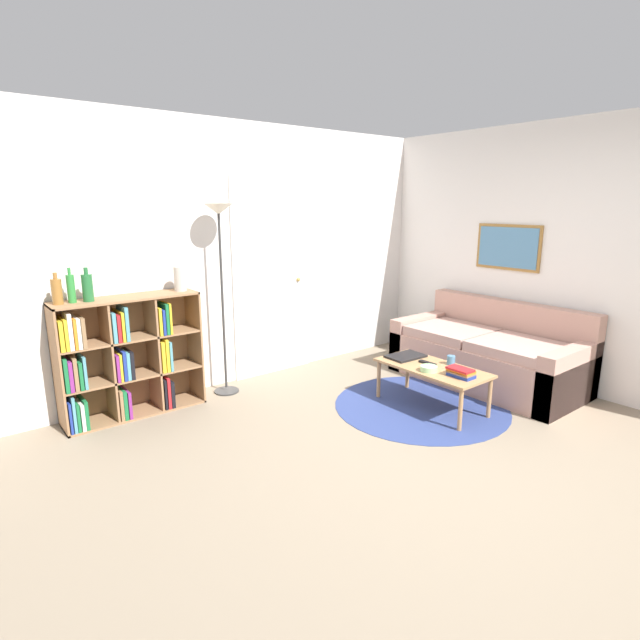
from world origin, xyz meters
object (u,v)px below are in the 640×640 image
object	(u,v)px
floor_lamp	(220,236)
cup	(451,360)
bookshelf	(123,358)
couch	(490,355)
laptop	(406,356)
bottle_right	(88,287)
bottle_middle	(71,288)
coffee_table	(432,371)
vase_on_shelf	(180,279)
bottle_left	(57,291)
bowl	(429,369)

from	to	relation	value
floor_lamp	cup	size ratio (longest dim) A/B	22.07
bookshelf	couch	world-z (taller)	bookshelf
laptop	bottle_right	distance (m)	2.85
bookshelf	bottle_middle	distance (m)	0.73
coffee_table	vase_on_shelf	bearing A→B (deg)	137.12
bookshelf	vase_on_shelf	size ratio (longest dim) A/B	5.42
bottle_right	vase_on_shelf	size ratio (longest dim) A/B	1.25
vase_on_shelf	bookshelf	bearing A→B (deg)	179.42
couch	laptop	size ratio (longest dim) A/B	5.10
couch	cup	xyz separation A→B (m)	(-0.83, -0.13, 0.14)
floor_lamp	bottle_middle	bearing A→B (deg)	177.21
bookshelf	floor_lamp	distance (m)	1.38
cup	vase_on_shelf	bearing A→B (deg)	138.80
laptop	bottle_middle	distance (m)	2.96
bottle_right	cup	bearing A→B (deg)	-31.57
couch	coffee_table	xyz separation A→B (m)	(-1.01, -0.06, 0.06)
bookshelf	cup	distance (m)	2.90
coffee_table	cup	world-z (taller)	cup
laptop	vase_on_shelf	size ratio (longest dim) A/B	1.66
laptop	couch	bearing A→B (deg)	-15.67
floor_lamp	couch	size ratio (longest dim) A/B	0.98
coffee_table	bottle_left	size ratio (longest dim) A/B	4.05
cup	bottle_right	distance (m)	3.16
bookshelf	bowl	world-z (taller)	bookshelf
floor_lamp	bottle_right	size ratio (longest dim) A/B	6.63
couch	bottle_left	bearing A→B (deg)	157.79
vase_on_shelf	floor_lamp	bearing A→B (deg)	-6.93
coffee_table	laptop	bearing A→B (deg)	86.68
floor_lamp	bottle_middle	size ratio (longest dim) A/B	6.49
coffee_table	bottle_left	world-z (taller)	bottle_left
couch	laptop	distance (m)	1.03
bookshelf	bottle_middle	xyz separation A→B (m)	(-0.34, 0.01, 0.65)
bottle_left	bottle_middle	xyz separation A→B (m)	(0.10, 0.00, 0.01)
laptop	cup	xyz separation A→B (m)	(0.16, -0.40, 0.03)
bottle_right	vase_on_shelf	distance (m)	0.78
bottle_right	vase_on_shelf	bearing A→B (deg)	0.16
floor_lamp	couch	distance (m)	2.97
floor_lamp	cup	distance (m)	2.40
bookshelf	bowl	distance (m)	2.65
bottle_middle	coffee_table	bearing A→B (deg)	-31.37
floor_lamp	bottle_right	xyz separation A→B (m)	(-1.17, 0.04, -0.36)
floor_lamp	bottle_left	size ratio (longest dim) A/B	7.27
cup	bottle_right	size ratio (longest dim) A/B	0.30
floor_lamp	bowl	bearing A→B (deg)	-53.61
cup	bottle_middle	distance (m)	3.27
vase_on_shelf	bowl	bearing A→B (deg)	-46.30
floor_lamp	coffee_table	bearing A→B (deg)	-49.54
bookshelf	coffee_table	world-z (taller)	bookshelf
floor_lamp	laptop	bearing A→B (deg)	-41.82
bottle_left	bottle_right	size ratio (longest dim) A/B	0.91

